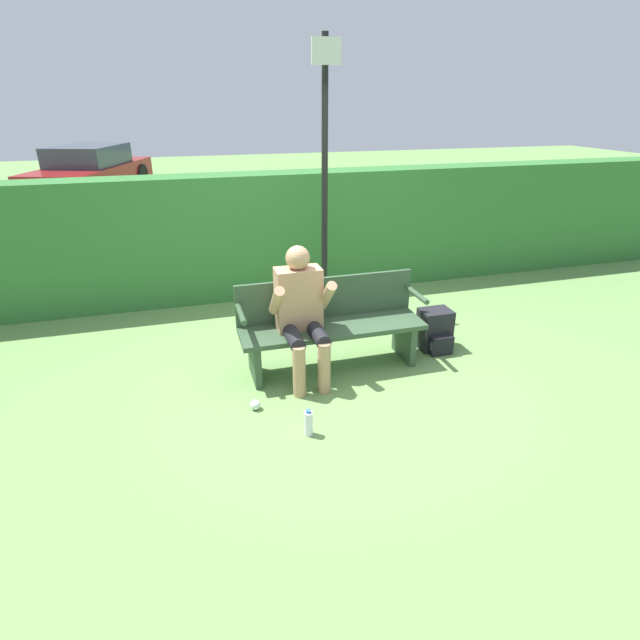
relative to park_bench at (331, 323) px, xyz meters
The scene contains 9 objects.
ground_plane 0.43m from the park_bench, 90.00° to the right, with size 40.00×40.00×0.00m, color #668E4C.
hedge_back 2.15m from the park_bench, 90.00° to the left, with size 12.00×0.48×1.52m.
park_bench is the anchor object (origin of this frame).
person_seated 0.40m from the park_bench, 159.43° to the right, with size 0.54×0.60×1.20m.
backpack 1.14m from the park_bench, ahead, with size 0.31×0.33×0.41m.
water_bottle 1.17m from the park_bench, 115.68° to the right, with size 0.07×0.07×0.22m.
signpost 1.89m from the park_bench, 75.65° to the left, with size 0.31×0.09×2.96m.
parked_car 11.06m from the park_bench, 107.22° to the left, with size 2.95×4.61×1.26m.
litter_crumple 1.07m from the park_bench, 145.54° to the right, with size 0.08×0.08×0.08m.
Camera 1 is at (-1.27, -3.97, 2.34)m, focal length 28.00 mm.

